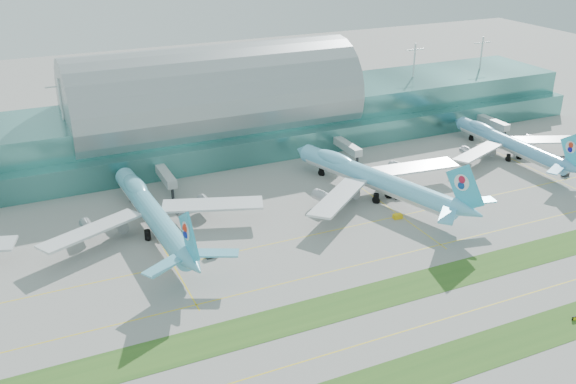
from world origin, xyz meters
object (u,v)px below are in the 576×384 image
airliner_b (152,211)px  terminal (215,115)px  airliner_c (373,177)px  airliner_d (508,142)px

airliner_b → terminal: bearing=53.5°
airliner_b → airliner_c: 77.71m
terminal → airliner_b: 78.70m
airliner_b → airliner_d: airliner_b is taller
terminal → airliner_b: (-43.24, -65.35, -7.29)m
airliner_b → airliner_c: size_ratio=1.00×
terminal → airliner_d: 121.70m
airliner_c → airliner_d: airliner_c is taller
terminal → airliner_c: size_ratio=4.15×
terminal → airliner_b: terminal is taller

